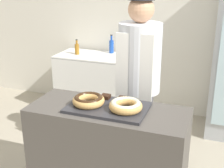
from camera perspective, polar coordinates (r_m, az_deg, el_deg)
wall_back at (r=4.39m, az=9.36°, el=11.70°), size 8.00×0.06×2.70m
display_counter at (r=2.74m, az=-0.74°, el=-13.24°), size 1.30×0.53×0.91m
serving_tray at (r=2.52m, az=-0.79°, el=-4.33°), size 0.64×0.41×0.02m
donut_chocolate_glaze at (r=2.53m, az=-4.31°, el=-2.91°), size 0.26×0.26×0.07m
donut_light_glaze at (r=2.43m, az=2.52°, el=-3.91°), size 0.26×0.26×0.07m
brownie_back_left at (r=2.66m, az=-1.19°, el=-2.31°), size 0.07×0.07×0.03m
brownie_back_right at (r=2.61m, az=1.97°, el=-2.74°), size 0.07×0.07×0.03m
baker_person at (r=2.99m, az=4.90°, el=0.17°), size 0.40×0.40×1.79m
chest_freezer at (r=4.53m, az=-3.67°, el=0.15°), size 0.96×0.57×0.85m
bottle_amber at (r=4.44m, az=-6.43°, el=6.45°), size 0.06×0.06×0.21m
bottle_blue at (r=4.49m, az=-0.10°, el=6.98°), size 0.06×0.06×0.26m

